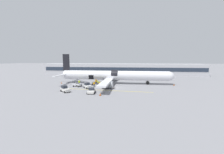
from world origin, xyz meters
TOP-DOWN VIEW (x-y plane):
  - ground_plane at (0.00, 0.00)m, footprint 500.00×500.00m
  - apron_marking_line at (-2.42, -4.22)m, footprint 26.06×2.04m
  - terminal_strip at (0.00, 36.88)m, footprint 87.35×10.82m
  - airplane at (-1.30, 6.48)m, footprint 40.01×33.04m
  - baggage_tug_lead at (-5.14, -7.95)m, footprint 2.33×3.11m
  - baggage_tug_mid at (-7.93, -2.04)m, footprint 2.89×2.89m
  - baggage_tug_rear at (-12.44, -7.36)m, footprint 3.35×3.02m
  - baggage_cart_loading at (-9.00, 2.78)m, footprint 3.64×2.17m
  - baggage_cart_queued at (-11.82, -0.15)m, footprint 3.74×2.40m
  - ground_crew_loader_a at (-5.00, 1.50)m, footprint 0.52×0.52m
  - ground_crew_loader_b at (-6.57, 0.25)m, footprint 0.59×0.42m
  - ground_crew_driver at (-4.84, 0.26)m, footprint 0.58×0.44m
  - ground_crew_supervisor at (-6.05, 3.22)m, footprint 0.45×0.58m
  - ground_crew_helper at (-12.29, 2.55)m, footprint 0.60×0.47m
  - ground_crew_marshal at (-6.95, 4.41)m, footprint 0.63×0.54m
  - safety_cone_nose at (18.82, 5.24)m, footprint 0.53×0.53m
  - safety_cone_engine_left at (-2.41, -9.90)m, footprint 0.55×0.55m
  - safety_cone_wingtip at (-0.51, -1.31)m, footprint 0.54×0.54m
  - safety_cone_tail at (-19.64, 4.47)m, footprint 0.56×0.56m

SIDE VIEW (x-z plane):
  - ground_plane at x=0.00m, z-range 0.00..0.00m
  - apron_marking_line at x=-2.42m, z-range 0.00..0.01m
  - safety_cone_nose at x=18.82m, z-range -0.02..0.55m
  - safety_cone_tail at x=-19.64m, z-range -0.02..0.57m
  - safety_cone_wingtip at x=-0.51m, z-range -0.02..0.58m
  - safety_cone_engine_left at x=-2.41m, z-range -0.02..0.67m
  - baggage_cart_loading at x=-9.00m, z-range 0.00..1.04m
  - baggage_cart_queued at x=-11.82m, z-range -0.02..1.08m
  - baggage_tug_lead at x=-5.14m, z-range -0.08..1.30m
  - baggage_tug_mid at x=-7.93m, z-range -0.12..1.50m
  - baggage_tug_rear at x=-12.44m, z-range -0.12..1.52m
  - ground_crew_loader_a at x=-5.00m, z-range 0.04..1.66m
  - ground_crew_supervisor at x=-6.05m, z-range 0.04..1.69m
  - ground_crew_driver at x=-4.84m, z-range 0.04..1.71m
  - ground_crew_loader_b at x=-6.57m, z-range 0.04..1.73m
  - ground_crew_helper at x=-12.29m, z-range 0.04..1.75m
  - ground_crew_marshal at x=-6.95m, z-range 0.05..1.88m
  - airplane at x=-1.30m, z-range -2.37..8.04m
  - terminal_strip at x=0.00m, z-range 0.00..6.05m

